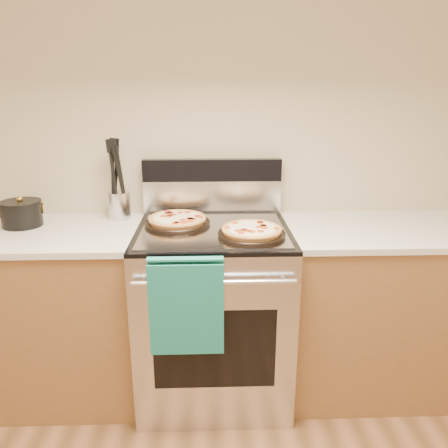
{
  "coord_description": "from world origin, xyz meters",
  "views": [
    {
      "loc": [
        -0.02,
        -0.41,
        1.58
      ],
      "look_at": [
        0.05,
        1.55,
        0.98
      ],
      "focal_mm": 35.0,
      "sensor_mm": 36.0,
      "label": 1
    }
  ],
  "objects_px": {
    "pepperoni_pizza_front": "(252,231)",
    "saucepan": "(22,215)",
    "pepperoni_pizza_back": "(177,220)",
    "utensil_crock": "(120,205)",
    "range_body": "(214,313)"
  },
  "relations": [
    {
      "from": "utensil_crock",
      "to": "pepperoni_pizza_front",
      "type": "bearing_deg",
      "value": -28.09
    },
    {
      "from": "utensil_crock",
      "to": "saucepan",
      "type": "xyz_separation_m",
      "value": [
        -0.48,
        -0.12,
        -0.01
      ]
    },
    {
      "from": "pepperoni_pizza_back",
      "to": "saucepan",
      "type": "xyz_separation_m",
      "value": [
        -0.8,
        0.06,
        0.02
      ]
    },
    {
      "from": "pepperoni_pizza_front",
      "to": "saucepan",
      "type": "bearing_deg",
      "value": 167.96
    },
    {
      "from": "range_body",
      "to": "pepperoni_pizza_front",
      "type": "distance_m",
      "value": 0.54
    },
    {
      "from": "pepperoni_pizza_front",
      "to": "utensil_crock",
      "type": "distance_m",
      "value": 0.77
    },
    {
      "from": "range_body",
      "to": "pepperoni_pizza_front",
      "type": "height_order",
      "value": "pepperoni_pizza_front"
    },
    {
      "from": "range_body",
      "to": "pepperoni_pizza_back",
      "type": "distance_m",
      "value": 0.53
    },
    {
      "from": "range_body",
      "to": "saucepan",
      "type": "relative_size",
      "value": 4.56
    },
    {
      "from": "pepperoni_pizza_back",
      "to": "utensil_crock",
      "type": "relative_size",
      "value": 2.2
    },
    {
      "from": "range_body",
      "to": "pepperoni_pizza_front",
      "type": "bearing_deg",
      "value": -35.87
    },
    {
      "from": "saucepan",
      "to": "pepperoni_pizza_front",
      "type": "bearing_deg",
      "value": -12.04
    },
    {
      "from": "pepperoni_pizza_front",
      "to": "utensil_crock",
      "type": "bearing_deg",
      "value": 151.91
    },
    {
      "from": "range_body",
      "to": "utensil_crock",
      "type": "xyz_separation_m",
      "value": [
        -0.5,
        0.23,
        0.53
      ]
    },
    {
      "from": "pepperoni_pizza_front",
      "to": "pepperoni_pizza_back",
      "type": "bearing_deg",
      "value": 152.16
    }
  ]
}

